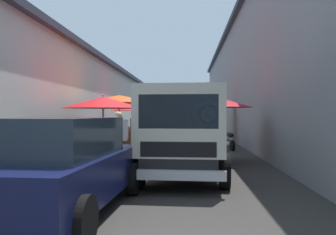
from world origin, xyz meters
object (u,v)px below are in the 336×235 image
at_px(fruit_stall_far_left, 131,112).
at_px(plastic_stool, 88,169).
at_px(fruit_stall_near_right, 214,111).
at_px(parked_scooter, 228,139).
at_px(vendor_in_shade, 119,136).
at_px(fruit_stall_far_right, 120,108).
at_px(fruit_stall_mid_lane, 102,111).
at_px(delivery_truck, 183,135).
at_px(hatchback_car, 57,165).
at_px(fruit_stall_near_left, 215,110).
at_px(vendor_by_crates, 135,128).

distance_m(fruit_stall_far_left, plastic_stool, 11.68).
xyz_separation_m(fruit_stall_near_right, parked_scooter, (-3.88, -0.33, -1.21)).
bearing_deg(vendor_in_shade, fruit_stall_near_right, -18.27).
relative_size(fruit_stall_far_right, plastic_stool, 6.52).
height_order(fruit_stall_mid_lane, fruit_stall_far_right, fruit_stall_far_right).
height_order(delivery_truck, plastic_stool, delivery_truck).
xyz_separation_m(fruit_stall_mid_lane, vendor_in_shade, (-1.49, -0.82, -0.70)).
xyz_separation_m(fruit_stall_far_right, hatchback_car, (-8.44, -0.65, -1.01)).
bearing_deg(hatchback_car, plastic_stool, 4.71).
distance_m(fruit_stall_mid_lane, vendor_in_shade, 1.84).
height_order(hatchback_car, vendor_in_shade, vendor_in_shade).
distance_m(fruit_stall_near_left, fruit_stall_far_left, 8.55).
distance_m(hatchback_car, plastic_stool, 2.36).
height_order(fruit_stall_far_right, plastic_stool, fruit_stall_far_right).
height_order(fruit_stall_near_left, plastic_stool, fruit_stall_near_left).
height_order(fruit_stall_far_left, parked_scooter, fruit_stall_far_left).
bearing_deg(fruit_stall_near_right, fruit_stall_mid_lane, 153.92).
bearing_deg(fruit_stall_mid_lane, fruit_stall_far_left, 2.54).
bearing_deg(fruit_stall_far_right, vendor_by_crates, -1.16).
bearing_deg(hatchback_car, fruit_stall_far_left, 4.54).
distance_m(fruit_stall_mid_lane, hatchback_car, 5.98).
xyz_separation_m(fruit_stall_mid_lane, parked_scooter, (4.39, -4.38, -1.15)).
distance_m(fruit_stall_near_right, plastic_stool, 12.39).
relative_size(fruit_stall_near_right, parked_scooter, 1.38).
xyz_separation_m(fruit_stall_near_left, hatchback_car, (-6.29, 2.81, -0.92)).
bearing_deg(fruit_stall_far_left, vendor_in_shade, -172.93).
bearing_deg(parked_scooter, fruit_stall_far_left, 52.51).
bearing_deg(vendor_in_shade, fruit_stall_far_right, 10.21).
bearing_deg(parked_scooter, hatchback_car, 160.48).
height_order(fruit_stall_far_left, plastic_stool, fruit_stall_far_left).
bearing_deg(fruit_stall_mid_lane, fruit_stall_near_right, -26.08).
distance_m(fruit_stall_mid_lane, vendor_by_crates, 5.88).
xyz_separation_m(fruit_stall_near_left, delivery_truck, (-3.58, 0.95, -0.62)).
bearing_deg(fruit_stall_far_right, fruit_stall_mid_lane, 177.95).
distance_m(fruit_stall_mid_lane, parked_scooter, 6.31).
xyz_separation_m(fruit_stall_far_right, plastic_stool, (-6.12, -0.46, -1.42)).
height_order(fruit_stall_near_right, plastic_stool, fruit_stall_near_right).
bearing_deg(fruit_stall_far_right, hatchback_car, -175.56).
relative_size(fruit_stall_near_right, hatchback_car, 0.58).
xyz_separation_m(vendor_in_shade, plastic_stool, (-2.05, 0.27, -0.58)).
bearing_deg(parked_scooter, vendor_in_shade, 148.84).
bearing_deg(parked_scooter, vendor_by_crates, 71.10).
bearing_deg(fruit_stall_near_left, fruit_stall_mid_lane, 96.85).
bearing_deg(plastic_stool, fruit_stall_far_right, 4.33).
relative_size(fruit_stall_far_left, parked_scooter, 1.33).
distance_m(fruit_stall_near_right, vendor_by_crates, 4.66).
bearing_deg(parked_scooter, fruit_stall_near_left, 168.27).
relative_size(fruit_stall_far_left, hatchback_car, 0.56).
distance_m(fruit_stall_far_right, hatchback_car, 8.52).
xyz_separation_m(fruit_stall_far_right, vendor_by_crates, (3.26, -0.07, -0.88)).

